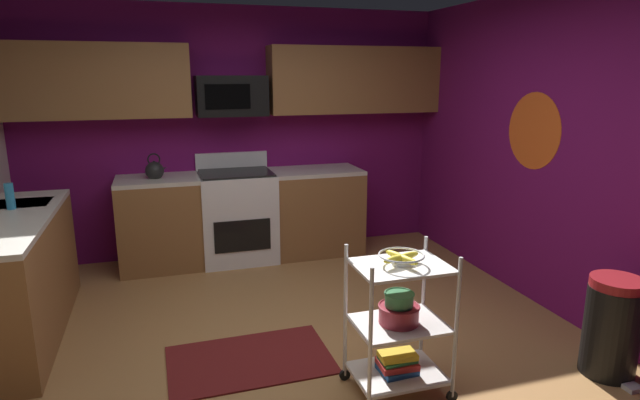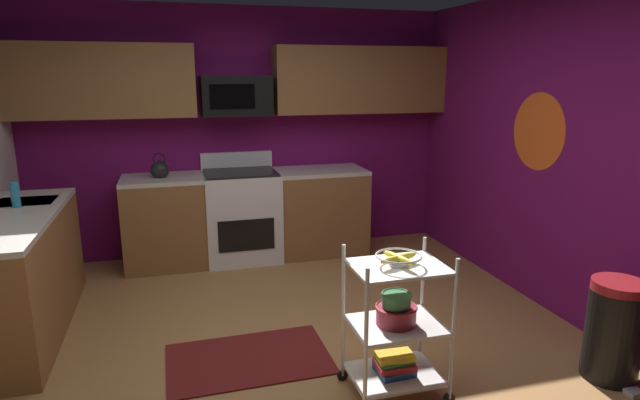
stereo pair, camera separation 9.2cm
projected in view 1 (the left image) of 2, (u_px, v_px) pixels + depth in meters
The scene contains 17 objects.
floor at pixel (296, 358), 3.68m from camera, with size 4.40×4.80×0.04m, color #A87542.
wall_back at pixel (237, 133), 5.63m from camera, with size 4.52×0.06×2.60m, color #6B1156.
wall_right at pixel (577, 157), 4.02m from camera, with size 0.06×4.80×2.60m, color #6B1156.
wall_flower_decal at pixel (534, 131), 4.41m from camera, with size 0.64×0.64×0.00m, color #E5591E.
counter_run at pixel (166, 237), 4.82m from camera, with size 3.45×2.42×0.92m.
oven_range at pixel (237, 215), 5.50m from camera, with size 0.76×0.65×1.10m.
upper_cabinets at pixel (240, 81), 5.33m from camera, with size 4.40×0.33×0.70m.
microwave at pixel (231, 96), 5.31m from camera, with size 0.70×0.39×0.40m.
rolling_cart at pixel (399, 323), 3.17m from camera, with size 0.61×0.43×0.91m.
fruit_bowl at pixel (401, 257), 3.07m from camera, with size 0.27×0.27×0.07m.
mixing_bowl_large at pixel (399, 313), 3.15m from camera, with size 0.25×0.25×0.11m.
mixing_bowl_small at pixel (399, 299), 3.12m from camera, with size 0.18×0.18×0.08m.
book_stack at pixel (397, 363), 3.23m from camera, with size 0.24×0.19×0.13m.
kettle at pixel (155, 170), 5.15m from camera, with size 0.21×0.18×0.26m.
dish_soap_bottle at pixel (10, 196), 3.96m from camera, with size 0.06×0.06×0.20m, color #2D8CBF.
trash_can at pixel (612, 327), 3.39m from camera, with size 0.34×0.42×0.66m.
floor_rug at pixel (250, 360), 3.61m from camera, with size 1.10×0.70×0.01m, color maroon.
Camera 1 is at (-0.82, -3.23, 1.92)m, focal length 29.56 mm.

